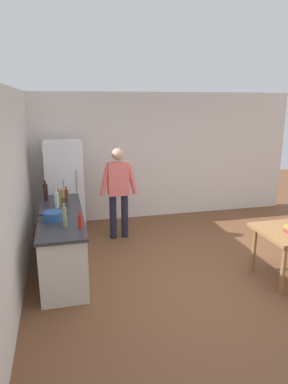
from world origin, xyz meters
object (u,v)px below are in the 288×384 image
Objects in this scene: person at (118,187)px; bottle_beer_brown at (66,196)px; bottle_oil_amber at (59,198)px; refrigerator at (65,188)px; utensil_jar at (63,193)px; bottle_wine_dark at (46,192)px; cooking_pot at (53,216)px; bottle_vinegar_tall at (65,217)px; bottle_water_clear at (57,200)px; bottle_sauce_red at (80,221)px.

bottle_beer_brown is at bearing -154.58° from person.
bottle_beer_brown is 0.20m from bottle_oil_amber.
refrigerator reaches higher than utensil_jar.
person is at bearing 12.52° from bottle_wine_dark.
refrigerator is 1.10m from person.
cooking_pot is 1.04m from bottle_wine_dark.
utensil_jar is 1.23× the size of bottle_beer_brown.
refrigerator is at bearing 90.40° from bottle_beer_brown.
utensil_jar is at bearing 89.80° from bottle_vinegar_tall.
refrigerator is 1.31m from bottle_water_clear.
refrigerator is at bearing 93.63° from bottle_sauce_red.
utensil_jar is at bearing -93.55° from refrigerator.
cooking_pot is 0.89m from bottle_beer_brown.
bottle_water_clear is at bearing -146.11° from person.
bottle_beer_brown is 0.93× the size of bottle_oil_amber.
person is at bearing 65.19° from bottle_sauce_red.
refrigerator reaches higher than bottle_sauce_red.
person is at bearing 25.42° from bottle_beer_brown.
person is 6.54× the size of bottle_beer_brown.
refrigerator is 2.18m from bottle_vinegar_tall.
bottle_oil_amber is at bearing -95.64° from refrigerator.
person is at bearing 58.36° from bottle_vinegar_tall.
bottle_wine_dark is at bearing 101.72° from bottle_vinegar_tall.
bottle_wine_dark reaches higher than bottle_oil_amber.
bottle_oil_amber is (0.09, 0.71, 0.06)m from cooking_pot.
refrigerator is 6.43× the size of bottle_oil_amber.
bottle_oil_amber is at bearing 102.94° from bottle_sauce_red.
person is 1.33m from bottle_water_clear.
refrigerator is at bearing 86.45° from utensil_jar.
bottle_oil_amber is (-1.06, -0.61, 0.04)m from person.
person is 1.23m from bottle_oil_amber.
bottle_oil_amber reaches higher than bottle_beer_brown.
bottle_sauce_red is at bearing -31.85° from bottle_vinegar_tall.
utensil_jar is (0.16, 1.18, 0.02)m from cooking_pot.
bottle_water_clear is at bearing -96.61° from refrigerator.
bottle_oil_amber is at bearing -98.70° from utensil_jar.
person is (0.95, -0.55, 0.08)m from refrigerator.
utensil_jar is 1.00× the size of bottle_vinegar_tall.
bottle_wine_dark is 1.21× the size of bottle_oil_amber.
refrigerator reaches higher than bottle_wine_dark.
person is at bearing 48.83° from cooking_pot.
bottle_sauce_red is 0.71× the size of bottle_wine_dark.
bottle_oil_amber is at bearing 75.10° from bottle_water_clear.
bottle_vinegar_tall is at bearing -63.20° from cooking_pot.
bottle_vinegar_tall is (-1.00, -1.62, 0.06)m from person.
bottle_beer_brown is 1.30m from bottle_sauce_red.
bottle_wine_dark reaches higher than bottle_beer_brown.
cooking_pot is at bearing 116.80° from bottle_vinegar_tall.
bottle_oil_amber is at bearing -150.32° from person.
bottle_vinegar_tall is at bearing -78.28° from bottle_wine_dark.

